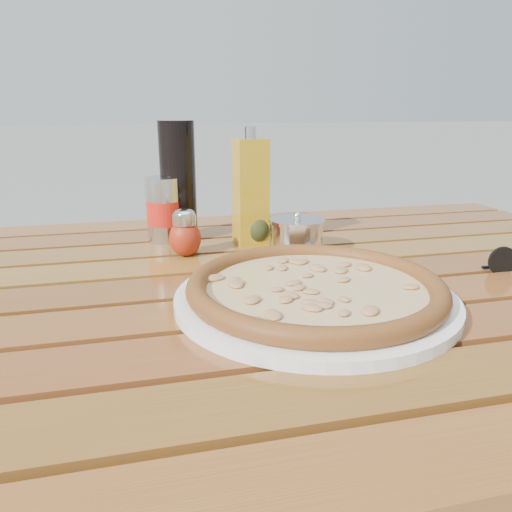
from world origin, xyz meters
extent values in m
cube|color=#331F0B|center=(0.64, 0.39, 0.35)|extent=(0.06, 0.06, 0.70)
cube|color=#3B210D|center=(0.00, 0.00, 0.70)|extent=(1.36, 0.86, 0.04)
cube|color=#5A2C0F|center=(0.00, -0.41, 0.73)|extent=(1.40, 0.09, 0.03)
cube|color=#502C0E|center=(0.00, -0.30, 0.73)|extent=(1.40, 0.09, 0.03)
cube|color=#53250E|center=(0.00, -0.20, 0.73)|extent=(1.40, 0.09, 0.03)
cube|color=#54290E|center=(0.00, -0.10, 0.73)|extent=(1.40, 0.09, 0.03)
cube|color=#4F270D|center=(0.00, 0.00, 0.73)|extent=(1.40, 0.09, 0.03)
cube|color=#5C3610|center=(0.00, 0.10, 0.73)|extent=(1.40, 0.09, 0.03)
cube|color=#59300F|center=(0.00, 0.20, 0.73)|extent=(1.40, 0.09, 0.03)
cube|color=#56290F|center=(0.00, 0.30, 0.73)|extent=(1.40, 0.09, 0.03)
cube|color=#5C2E10|center=(0.00, 0.41, 0.73)|extent=(1.40, 0.09, 0.03)
cylinder|color=white|center=(0.05, -0.11, 0.76)|extent=(0.39, 0.39, 0.01)
cylinder|color=beige|center=(0.05, -0.11, 0.77)|extent=(0.31, 0.31, 0.01)
torus|color=black|center=(0.05, -0.11, 0.77)|extent=(0.33, 0.33, 0.03)
ellipsoid|color=#B12C14|center=(-0.09, 0.15, 0.78)|extent=(0.06, 0.06, 0.06)
cylinder|color=silver|center=(-0.09, 0.15, 0.81)|extent=(0.05, 0.05, 0.02)
ellipsoid|color=silver|center=(-0.09, 0.15, 0.82)|extent=(0.04, 0.04, 0.02)
ellipsoid|color=#383D18|center=(0.04, 0.19, 0.78)|extent=(0.06, 0.06, 0.06)
cylinder|color=silver|center=(0.04, 0.19, 0.81)|extent=(0.04, 0.04, 0.02)
ellipsoid|color=silver|center=(0.04, 0.19, 0.82)|extent=(0.04, 0.04, 0.02)
cylinder|color=black|center=(-0.09, 0.26, 0.86)|extent=(0.07, 0.07, 0.22)
cylinder|color=silver|center=(-0.12, 0.25, 0.81)|extent=(0.08, 0.08, 0.12)
cylinder|color=red|center=(-0.12, 0.25, 0.81)|extent=(0.09, 0.09, 0.04)
cube|color=#B28513|center=(0.03, 0.20, 0.84)|extent=(0.06, 0.06, 0.19)
cylinder|color=silver|center=(0.03, 0.20, 0.95)|extent=(0.02, 0.02, 0.02)
cylinder|color=silver|center=(0.10, 0.12, 0.78)|extent=(0.11, 0.11, 0.05)
cylinder|color=silver|center=(0.10, 0.12, 0.81)|extent=(0.11, 0.11, 0.01)
sphere|color=white|center=(0.10, 0.12, 0.81)|extent=(0.02, 0.02, 0.01)
cylinder|color=black|center=(0.37, -0.05, 0.77)|extent=(0.04, 0.01, 0.04)
cube|color=black|center=(0.39, -0.04, 0.75)|extent=(0.09, 0.01, 0.00)
camera|label=1|loc=(-0.17, -0.67, 0.99)|focal=35.00mm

